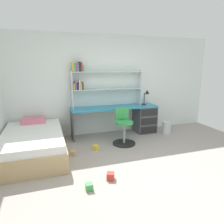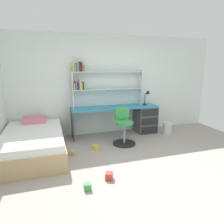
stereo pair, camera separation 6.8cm
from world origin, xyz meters
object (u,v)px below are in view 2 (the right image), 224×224
object	(u,v)px
desk	(137,117)
desk_lamp	(148,95)
bed_platform	(33,143)
toy_block_red_3	(109,176)
toy_block_yellow_1	(96,147)
waste_bin	(167,128)
toy_block_green_2	(87,186)
toy_block_natural_0	(73,153)
bookshelf_hutch	(97,80)
swivel_chair	(124,130)

from	to	relation	value
desk	desk_lamp	distance (m)	0.63
desk_lamp	bed_platform	xyz separation A→B (m)	(-2.82, -0.63, -0.75)
toy_block_red_3	toy_block_yellow_1	bearing A→B (deg)	87.35
waste_bin	toy_block_green_2	bearing A→B (deg)	-143.68
toy_block_natural_0	toy_block_red_3	size ratio (longest dim) A/B	0.86
bookshelf_hutch	waste_bin	world-z (taller)	bookshelf_hutch
desk_lamp	desk	bearing A→B (deg)	171.52
toy_block_natural_0	toy_block_red_3	xyz separation A→B (m)	(0.43, -1.07, 0.01)
toy_block_green_2	bed_platform	bearing A→B (deg)	118.26
bookshelf_hutch	swivel_chair	size ratio (longest dim) A/B	2.19
desk	waste_bin	size ratio (longest dim) A/B	6.74
desk_lamp	toy_block_green_2	size ratio (longest dim) A/B	3.75
toy_block_green_2	toy_block_yellow_1	bearing A→B (deg)	72.51
swivel_chair	desk_lamp	bearing A→B (deg)	34.33
swivel_chair	toy_block_yellow_1	bearing A→B (deg)	-167.76
desk	toy_block_red_3	world-z (taller)	desk
toy_block_green_2	desk_lamp	bearing A→B (deg)	46.52
bookshelf_hutch	swivel_chair	bearing A→B (deg)	-61.98
desk_lamp	waste_bin	distance (m)	0.99
desk	toy_block_green_2	bearing A→B (deg)	-128.85
toy_block_natural_0	bed_platform	bearing A→B (deg)	161.29
desk	toy_block_natural_0	size ratio (longest dim) A/B	22.72
desk_lamp	toy_block_green_2	world-z (taller)	desk_lamp
waste_bin	bed_platform	bearing A→B (deg)	-174.45
bookshelf_hutch	toy_block_natural_0	size ratio (longest dim) A/B	18.51
bookshelf_hutch	bed_platform	xyz separation A→B (m)	(-1.51, -0.82, -1.15)
desk	toy_block_yellow_1	distance (m)	1.58
desk_lamp	bed_platform	size ratio (longest dim) A/B	0.20
bed_platform	waste_bin	bearing A→B (deg)	5.55
toy_block_yellow_1	toy_block_red_3	xyz separation A→B (m)	(-0.06, -1.20, 0.00)
desk_lamp	waste_bin	bearing A→B (deg)	-35.50
desk	desk_lamp	bearing A→B (deg)	-8.48
desk	desk_lamp	world-z (taller)	desk_lamp
bookshelf_hutch	toy_block_yellow_1	world-z (taller)	bookshelf_hutch
desk	toy_block_green_2	size ratio (longest dim) A/B	21.59
desk_lamp	toy_block_red_3	xyz separation A→B (m)	(-1.64, -1.96, -0.94)
toy_block_green_2	desk	bearing A→B (deg)	51.15
bed_platform	toy_block_natural_0	size ratio (longest dim) A/B	19.58
bed_platform	toy_block_green_2	bearing A→B (deg)	-61.74
bookshelf_hutch	bed_platform	bearing A→B (deg)	-151.62
toy_block_natural_0	toy_block_green_2	distance (m)	1.24
bookshelf_hutch	toy_block_natural_0	xyz separation A→B (m)	(-0.77, -1.07, -1.35)
bed_platform	swivel_chair	bearing A→B (deg)	0.90
toy_block_natural_0	toy_block_yellow_1	bearing A→B (deg)	15.16
desk_lamp	toy_block_natural_0	size ratio (longest dim) A/B	3.95
toy_block_green_2	waste_bin	bearing A→B (deg)	36.32
toy_block_green_2	toy_block_red_3	xyz separation A→B (m)	(0.38, 0.17, 0.01)
desk_lamp	toy_block_natural_0	xyz separation A→B (m)	(-2.07, -0.89, -0.95)
toy_block_red_3	desk_lamp	bearing A→B (deg)	50.07
swivel_chair	toy_block_green_2	bearing A→B (deg)	-126.63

